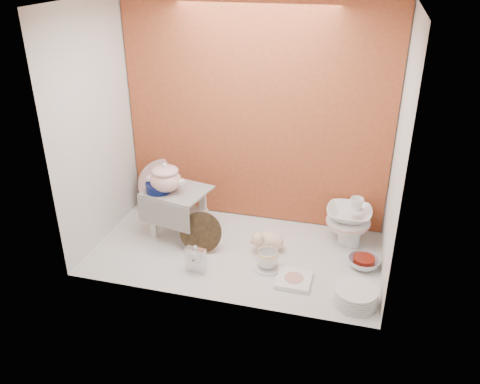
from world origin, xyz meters
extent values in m
plane|color=silver|center=(0.00, 0.00, 0.00)|extent=(1.80, 1.80, 0.00)
cube|color=#A35728|center=(0.00, 0.50, 0.75)|extent=(1.80, 0.06, 1.50)
cube|color=silver|center=(-0.90, 0.00, 0.75)|extent=(0.06, 1.00, 1.50)
cube|color=silver|center=(0.90, 0.00, 0.75)|extent=(0.06, 1.00, 1.50)
cube|color=white|center=(0.00, 0.00, 1.50)|extent=(1.80, 1.00, 0.06)
cylinder|color=#091345|center=(-0.54, 0.07, 0.36)|extent=(0.18, 0.18, 0.06)
imported|color=silver|center=(-0.54, 0.37, 0.13)|extent=(0.25, 0.25, 0.26)
cube|color=silver|center=(-0.18, -0.26, 0.09)|extent=(0.13, 0.06, 0.18)
ellipsoid|color=beige|center=(0.20, 0.08, 0.07)|extent=(0.25, 0.19, 0.13)
cylinder|color=white|center=(0.23, -0.12, 0.01)|extent=(0.21, 0.21, 0.01)
imported|color=white|center=(0.23, -0.12, 0.07)|extent=(0.17, 0.17, 0.11)
cube|color=white|center=(0.41, -0.22, 0.01)|extent=(0.20, 0.20, 0.03)
cylinder|color=white|center=(0.76, -0.32, 0.04)|extent=(0.32, 0.32, 0.09)
imported|color=silver|center=(0.79, 0.04, 0.03)|extent=(0.20, 0.20, 0.06)
cylinder|color=silver|center=(0.71, 0.27, 0.09)|extent=(0.10, 0.10, 0.17)
camera|label=1|loc=(0.71, -2.56, 1.75)|focal=36.97mm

